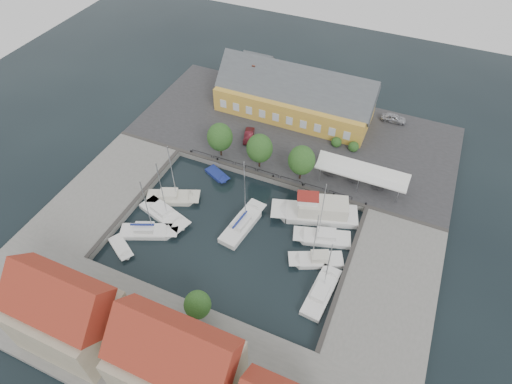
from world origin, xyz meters
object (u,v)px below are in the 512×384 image
at_px(trawler, 318,212).
at_px(west_boat_b, 172,198).
at_px(launch_nw, 217,175).
at_px(west_boat_d, 148,232).
at_px(center_sailboat, 242,225).
at_px(east_boat_a, 323,238).
at_px(tent_canopy, 362,172).
at_px(launch_sw, 121,248).
at_px(warehouse, 292,96).
at_px(car_silver, 394,118).
at_px(east_boat_c, 321,294).
at_px(car_red, 249,136).
at_px(east_boat_b, 317,260).
at_px(west_boat_c, 164,214).

height_order(trawler, west_boat_b, west_boat_b).
bearing_deg(launch_nw, west_boat_b, -117.78).
xyz_separation_m(west_boat_d, launch_nw, (3.65, 14.72, -0.18)).
xyz_separation_m(center_sailboat, east_boat_a, (11.58, 2.51, -0.10)).
relative_size(tent_canopy, launch_sw, 2.74).
distance_m(warehouse, car_silver, 19.04).
distance_m(center_sailboat, west_boat_b, 12.31).
xyz_separation_m(east_boat_c, launch_sw, (-27.85, -4.11, -0.17)).
height_order(car_red, east_boat_b, east_boat_b).
bearing_deg(west_boat_d, center_sailboat, 28.75).
distance_m(car_red, trawler, 19.99).
distance_m(warehouse, east_boat_b, 33.56).
xyz_separation_m(car_red, west_boat_d, (-5.05, -24.31, -1.42)).
relative_size(warehouse, launch_sw, 5.60).
height_order(east_boat_b, west_boat_d, west_boat_d).
height_order(east_boat_c, launch_nw, east_boat_c).
bearing_deg(launch_sw, west_boat_d, 62.56).
distance_m(trawler, east_boat_b, 8.22).
bearing_deg(warehouse, west_boat_d, -104.45).
relative_size(car_silver, east_boat_c, 0.43).
bearing_deg(west_boat_b, west_boat_c, -78.28).
bearing_deg(west_boat_d, west_boat_b, 92.74).
relative_size(car_red, trawler, 0.31).
distance_m(car_red, west_boat_c, 21.08).
relative_size(warehouse, tent_canopy, 2.04).
height_order(trawler, east_boat_c, east_boat_c).
height_order(west_boat_c, launch_sw, west_boat_c).
relative_size(tent_canopy, east_boat_c, 1.34).
height_order(warehouse, launch_nw, warehouse).
height_order(west_boat_d, launch_sw, west_boat_d).
xyz_separation_m(west_boat_b, launch_nw, (3.99, 7.58, -0.17)).
height_order(center_sailboat, west_boat_c, center_sailboat).
relative_size(tent_canopy, west_boat_d, 1.25).
relative_size(warehouse, trawler, 2.14).
bearing_deg(tent_canopy, east_boat_b, -96.01).
xyz_separation_m(east_boat_b, east_boat_c, (1.98, -4.75, -0.00)).
height_order(east_boat_a, west_boat_b, east_boat_a).
relative_size(east_boat_b, launch_nw, 2.12).
bearing_deg(west_boat_c, east_boat_a, 12.78).
xyz_separation_m(center_sailboat, west_boat_c, (-11.60, -2.75, -0.10)).
height_order(trawler, east_boat_a, east_boat_a).
distance_m(east_boat_b, west_boat_d, 24.43).
distance_m(car_silver, trawler, 27.22).
bearing_deg(center_sailboat, car_silver, 65.04).
relative_size(warehouse, east_boat_a, 2.45).
relative_size(trawler, launch_sw, 2.61).
distance_m(west_boat_c, launch_sw, 7.95).
relative_size(east_boat_a, launch_nw, 2.39).
xyz_separation_m(car_silver, west_boat_d, (-27.26, -39.44, -1.49)).
xyz_separation_m(trawler, west_boat_c, (-21.07, -9.05, -0.76)).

